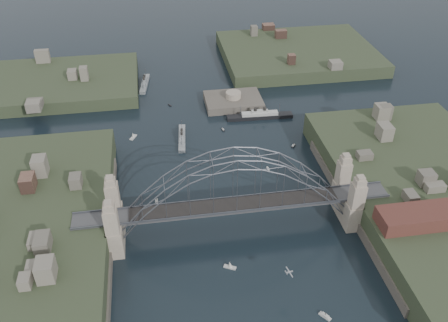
% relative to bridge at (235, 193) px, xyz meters
% --- Properties ---
extents(ground, '(500.00, 500.00, 0.00)m').
position_rel_bridge_xyz_m(ground, '(0.00, 0.00, -12.32)').
color(ground, black).
rests_on(ground, ground).
extents(bridge, '(84.00, 13.80, 24.60)m').
position_rel_bridge_xyz_m(bridge, '(0.00, 0.00, 0.00)').
color(bridge, '#434345').
rests_on(bridge, ground).
extents(shore_west, '(50.50, 90.00, 12.00)m').
position_rel_bridge_xyz_m(shore_west, '(-57.32, 0.00, -10.35)').
color(shore_west, '#2F3A23').
rests_on(shore_west, ground).
extents(shore_east, '(50.50, 90.00, 12.00)m').
position_rel_bridge_xyz_m(shore_east, '(57.32, 0.00, -10.35)').
color(shore_east, '#2F3A23').
rests_on(shore_east, ground).
extents(headland_nw, '(60.00, 45.00, 9.00)m').
position_rel_bridge_xyz_m(headland_nw, '(-55.00, 95.00, -11.82)').
color(headland_nw, '#2F3A23').
rests_on(headland_nw, ground).
extents(headland_ne, '(70.00, 55.00, 9.50)m').
position_rel_bridge_xyz_m(headland_ne, '(50.00, 110.00, -11.57)').
color(headland_ne, '#2F3A23').
rests_on(headland_ne, ground).
extents(fort_island, '(22.00, 16.00, 9.40)m').
position_rel_bridge_xyz_m(fort_island, '(12.00, 70.00, -12.66)').
color(fort_island, '#4F483F').
rests_on(fort_island, ground).
extents(wharf_shed, '(20.00, 8.00, 4.00)m').
position_rel_bridge_xyz_m(wharf_shed, '(44.00, -14.00, -2.32)').
color(wharf_shed, '#592D26').
rests_on(wharf_shed, shore_east).
extents(finger_pier, '(4.00, 22.00, 1.40)m').
position_rel_bridge_xyz_m(finger_pier, '(39.00, -28.00, -11.62)').
color(finger_pier, '#434345').
rests_on(finger_pier, ground).
extents(naval_cruiser_near, '(3.81, 17.25, 5.13)m').
position_rel_bridge_xyz_m(naval_cruiser_near, '(-10.24, 47.36, -11.53)').
color(naval_cruiser_near, '#919699').
rests_on(naval_cruiser_near, ground).
extents(naval_cruiser_far, '(4.72, 17.40, 5.82)m').
position_rel_bridge_xyz_m(naval_cruiser_far, '(-22.12, 92.76, -11.42)').
color(naval_cruiser_far, '#919699').
rests_on(naval_cruiser_far, ground).
extents(ocean_liner, '(24.88, 4.36, 6.08)m').
position_rel_bridge_xyz_m(ocean_liner, '(19.97, 57.91, -11.38)').
color(ocean_liner, black).
rests_on(ocean_liner, ground).
extents(aeroplane, '(1.86, 3.36, 0.49)m').
position_rel_bridge_xyz_m(aeroplane, '(8.16, -24.00, -4.99)').
color(aeroplane, '#A7A8AE').
extents(small_boat_a, '(0.85, 2.51, 1.43)m').
position_rel_bridge_xyz_m(small_boat_a, '(-20.57, 14.47, -12.04)').
color(small_boat_a, beige).
rests_on(small_boat_a, ground).
extents(small_boat_b, '(0.73, 1.89, 0.45)m').
position_rel_bridge_xyz_m(small_boat_b, '(15.48, 25.39, -12.17)').
color(small_boat_b, beige).
rests_on(small_boat_b, ground).
extents(small_boat_c, '(3.25, 2.35, 2.38)m').
position_rel_bridge_xyz_m(small_boat_c, '(-3.60, -13.96, -11.59)').
color(small_boat_c, beige).
rests_on(small_boat_c, ground).
extents(small_boat_d, '(1.95, 2.18, 1.43)m').
position_rel_bridge_xyz_m(small_boat_d, '(27.15, 36.89, -12.04)').
color(small_boat_d, beige).
rests_on(small_boat_d, ground).
extents(small_boat_e, '(2.73, 3.83, 2.38)m').
position_rel_bridge_xyz_m(small_boat_e, '(-27.16, 51.25, -11.67)').
color(small_boat_e, beige).
rests_on(small_boat_e, ground).
extents(small_boat_f, '(1.01, 1.90, 1.43)m').
position_rel_bridge_xyz_m(small_boat_f, '(4.90, 51.18, -12.03)').
color(small_boat_f, beige).
rests_on(small_boat_f, ground).
extents(small_boat_g, '(2.54, 2.93, 1.43)m').
position_rel_bridge_xyz_m(small_boat_g, '(15.00, -31.73, -12.04)').
color(small_boat_g, beige).
rests_on(small_boat_g, ground).
extents(small_boat_h, '(1.33, 1.82, 0.45)m').
position_rel_bridge_xyz_m(small_boat_h, '(-12.87, 72.96, -12.17)').
color(small_boat_h, beige).
rests_on(small_boat_h, ground).
extents(small_boat_i, '(2.29, 2.31, 0.45)m').
position_rel_bridge_xyz_m(small_boat_i, '(26.94, 9.83, -12.17)').
color(small_boat_i, beige).
rests_on(small_boat_i, ground).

